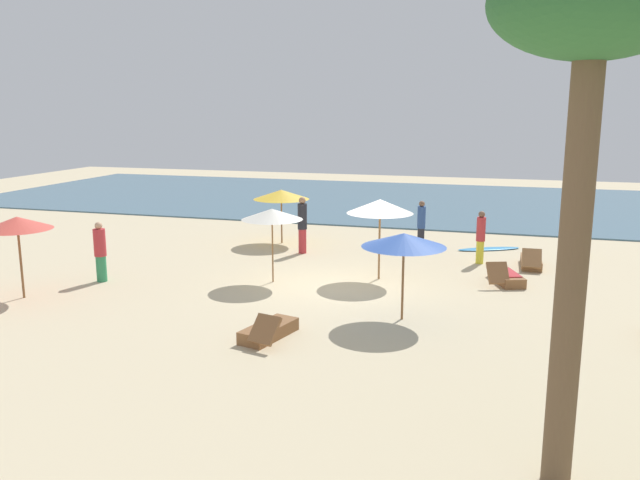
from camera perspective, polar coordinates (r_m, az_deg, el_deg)
name	(u,v)px	position (r m, az deg, el deg)	size (l,w,h in m)	color
ground_plane	(350,287)	(18.04, 2.69, -4.15)	(60.00, 60.00, 0.00)	beige
ocean_water	(427,202)	(34.47, 9.46, 3.34)	(48.00, 16.00, 0.06)	#476B7F
umbrella_0	(281,195)	(23.53, -3.43, 4.02)	(2.03, 2.03, 1.97)	brown
umbrella_1	(380,206)	(18.48, 5.32, 2.97)	(1.91, 1.91, 2.34)	olive
umbrella_2	(272,214)	(18.16, -4.25, 2.28)	(1.73, 1.73, 2.12)	olive
umbrella_3	(17,223)	(18.30, -25.16, 1.35)	(1.75, 1.75, 2.16)	brown
umbrella_4	(404,240)	(14.98, 7.41, -0.02)	(1.97, 1.97, 2.07)	brown
lounger_0	(531,262)	(21.24, 18.13, -1.84)	(0.63, 1.70, 0.69)	olive
lounger_1	(506,277)	(19.10, 16.07, -3.16)	(1.13, 1.77, 0.71)	brown
lounger_4	(268,331)	(14.13, -4.58, -7.99)	(0.99, 1.79, 0.68)	brown
person_0	(302,224)	(21.97, -1.57, 1.38)	(0.40, 0.40, 1.94)	#BF3338
person_1	(579,228)	(23.28, 21.91, 1.02)	(0.40, 0.40, 1.84)	yellow
person_2	(100,252)	(19.42, -18.81, -0.98)	(0.45, 0.45, 1.73)	#338C59
person_3	(421,224)	(22.94, 8.92, 1.38)	(0.31, 0.31, 1.71)	#26262D
person_4	(481,237)	(21.14, 13.99, 0.28)	(0.39, 0.39, 1.70)	yellow
palm_1	(592,30)	(8.46, 22.84, 16.73)	(2.43, 2.43, 6.76)	brown
surfboard	(489,249)	(23.41, 14.67, -0.76)	(2.25, 1.44, 0.07)	#338CCC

